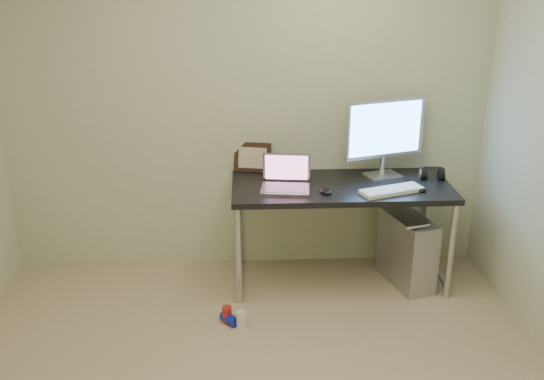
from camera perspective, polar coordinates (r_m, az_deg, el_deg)
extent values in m
cube|color=beige|center=(4.37, -2.50, 8.08)|extent=(3.50, 0.02, 2.50)
cube|color=black|center=(4.25, 6.53, 0.27)|extent=(1.52, 0.67, 0.04)
cylinder|color=silver|center=(4.08, -3.16, -6.27)|extent=(0.04, 0.04, 0.71)
cylinder|color=silver|center=(4.61, -3.12, -2.96)|extent=(0.04, 0.04, 0.71)
cylinder|color=silver|center=(4.31, 16.49, -5.63)|extent=(0.04, 0.04, 0.71)
cylinder|color=silver|center=(4.82, 14.33, -2.56)|extent=(0.04, 0.04, 0.71)
cylinder|color=silver|center=(4.47, -3.07, -7.70)|extent=(0.04, 0.59, 0.04)
cylinder|color=silver|center=(4.68, 15.03, -7.07)|extent=(0.04, 0.59, 0.04)
cube|color=#B9B9BE|center=(4.49, 12.57, -5.53)|extent=(0.35, 0.54, 0.52)
cylinder|color=silver|center=(4.19, 13.56, -3.36)|extent=(0.18, 0.08, 0.02)
cylinder|color=silver|center=(4.56, 12.20, -1.25)|extent=(0.18, 0.08, 0.02)
cylinder|color=black|center=(4.71, 11.10, -2.20)|extent=(0.01, 0.16, 0.69)
cylinder|color=black|center=(4.73, 12.20, -2.49)|extent=(0.02, 0.11, 0.71)
cylinder|color=red|center=(4.03, -4.25, -11.61)|extent=(0.08, 0.08, 0.11)
cylinder|color=white|center=(3.97, -2.92, -12.08)|extent=(0.06, 0.06, 0.11)
cylinder|color=#1322AF|center=(4.03, -4.03, -11.99)|extent=(0.13, 0.14, 0.07)
cube|color=silver|center=(4.10, 1.26, 0.08)|extent=(0.35, 0.27, 0.02)
cube|color=slate|center=(4.10, 1.26, 0.21)|extent=(0.31, 0.23, 0.00)
cube|color=gray|center=(4.19, 1.37, 2.15)|extent=(0.33, 0.09, 0.21)
cube|color=#894D72|center=(4.18, 1.38, 2.12)|extent=(0.30, 0.07, 0.18)
cube|color=silver|center=(4.44, 10.34, 1.35)|extent=(0.29, 0.24, 0.02)
cylinder|color=silver|center=(4.43, 10.34, 2.36)|extent=(0.04, 0.04, 0.13)
cube|color=silver|center=(4.35, 10.61, 5.76)|extent=(0.59, 0.22, 0.42)
cube|color=#519BFF|center=(4.32, 10.68, 5.68)|extent=(0.53, 0.18, 0.36)
cube|color=white|center=(4.15, 11.20, -0.04)|extent=(0.45, 0.28, 0.03)
ellipsoid|color=black|center=(4.22, 13.88, 0.16)|extent=(0.07, 0.11, 0.03)
ellipsoid|color=black|center=(4.07, 5.07, 0.00)|extent=(0.11, 0.13, 0.04)
cylinder|color=black|center=(4.45, 14.07, 1.38)|extent=(0.06, 0.11, 0.10)
cylinder|color=black|center=(4.49, 15.59, 1.39)|extent=(0.06, 0.11, 0.10)
cube|color=black|center=(4.45, 14.90, 2.06)|extent=(0.14, 0.04, 0.01)
cube|color=black|center=(4.45, -1.86, 3.09)|extent=(0.28, 0.14, 0.22)
cylinder|color=silver|center=(4.46, 1.68, 2.27)|extent=(0.01, 0.01, 0.09)
cylinder|color=white|center=(4.44, 1.69, 2.95)|extent=(0.05, 0.04, 0.04)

